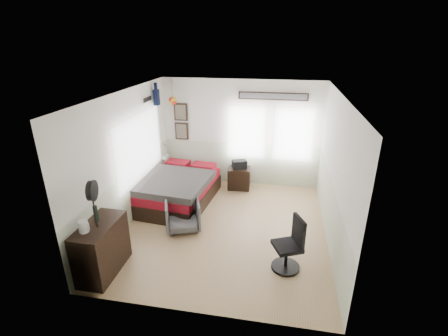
{
  "coord_description": "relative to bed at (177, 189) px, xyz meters",
  "views": [
    {
      "loc": [
        0.99,
        -5.6,
        3.64
      ],
      "look_at": [
        -0.1,
        0.4,
        1.15
      ],
      "focal_mm": 26.0,
      "sensor_mm": 36.0,
      "label": 1
    }
  ],
  "objects": [
    {
      "name": "wall_decor",
      "position": [
        0.2,
        1.07,
        1.77
      ],
      "size": [
        3.55,
        1.32,
        1.44
      ],
      "color": "#301F11",
      "rests_on": "room_shell"
    },
    {
      "name": "room_shell",
      "position": [
        1.22,
        -0.7,
        1.28
      ],
      "size": [
        4.02,
        4.52,
        2.71
      ],
      "color": "white",
      "rests_on": "ground_plane"
    },
    {
      "name": "nightstand",
      "position": [
        1.32,
        1.02,
        -0.06
      ],
      "size": [
        0.57,
        0.46,
        0.55
      ],
      "primitive_type": "cube",
      "rotation": [
        0.0,
        0.0,
        0.05
      ],
      "color": "black",
      "rests_on": "ground_plane"
    },
    {
      "name": "task_chair",
      "position": [
        2.57,
        -1.92,
        0.05
      ],
      "size": [
        0.56,
        0.56,
        0.95
      ],
      "rotation": [
        0.0,
        0.0,
        0.42
      ],
      "color": "black",
      "rests_on": "ground_plane"
    },
    {
      "name": "armchair",
      "position": [
        0.46,
        -1.06,
        -0.02
      ],
      "size": [
        0.86,
        0.88,
        0.63
      ],
      "primitive_type": "imported",
      "rotation": [
        0.0,
        0.0,
        0.35
      ],
      "color": "slate",
      "rests_on": "ground_plane"
    },
    {
      "name": "ground_plane",
      "position": [
        1.3,
        -0.89,
        -0.34
      ],
      "size": [
        4.0,
        4.5,
        0.01
      ],
      "primitive_type": "cube",
      "color": "tan"
    },
    {
      "name": "kettle",
      "position": [
        -0.53,
        -2.78,
        0.66
      ],
      "size": [
        0.16,
        0.14,
        0.19
      ],
      "rotation": [
        0.0,
        0.0,
        -0.2
      ],
      "color": "silver",
      "rests_on": "dresser"
    },
    {
      "name": "bed",
      "position": [
        0.0,
        0.0,
        0.0
      ],
      "size": [
        1.7,
        2.27,
        0.68
      ],
      "rotation": [
        0.0,
        0.0,
        -0.11
      ],
      "color": "black",
      "rests_on": "ground_plane"
    },
    {
      "name": "stand_fan",
      "position": [
        -0.39,
        -2.62,
        1.18
      ],
      "size": [
        0.14,
        0.32,
        0.79
      ],
      "rotation": [
        0.0,
        0.0,
        0.2
      ],
      "color": "black",
      "rests_on": "dresser"
    },
    {
      "name": "black_bag",
      "position": [
        1.32,
        1.02,
        0.32
      ],
      "size": [
        0.41,
        0.34,
        0.21
      ],
      "primitive_type": "cube",
      "rotation": [
        0.0,
        0.0,
        0.38
      ],
      "color": "black",
      "rests_on": "nightstand"
    },
    {
      "name": "bottle",
      "position": [
        -0.5,
        -2.46,
        0.7
      ],
      "size": [
        0.07,
        0.07,
        0.27
      ],
      "primitive_type": "cylinder",
      "color": "black",
      "rests_on": "dresser"
    },
    {
      "name": "dresser",
      "position": [
        -0.44,
        -2.55,
        0.12
      ],
      "size": [
        0.48,
        1.0,
        0.9
      ],
      "primitive_type": "cube",
      "color": "black",
      "rests_on": "ground_plane"
    }
  ]
}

